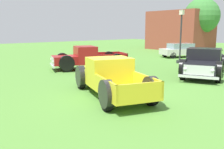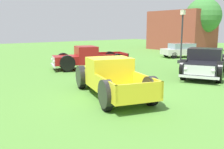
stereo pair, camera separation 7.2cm
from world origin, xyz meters
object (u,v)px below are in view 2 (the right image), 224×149
pickup_truck_behind_left (85,58)px  lamp_post_near (182,35)px  pickup_truck_foreground (109,77)px  oak_tree_east (203,16)px  sedan_distant_b (183,50)px  picnic_table (208,57)px  pickup_truck_behind_right (204,63)px

pickup_truck_behind_left → lamp_post_near: 7.95m
pickup_truck_foreground → oak_tree_east: size_ratio=0.85×
sedan_distant_b → oak_tree_east: oak_tree_east is taller
lamp_post_near → pickup_truck_foreground: bearing=-69.5°
pickup_truck_foreground → picnic_table: bearing=101.3°
pickup_truck_behind_right → picnic_table: bearing=118.2°
picnic_table → oak_tree_east: 12.67m
lamp_post_near → oak_tree_east: oak_tree_east is taller
lamp_post_near → picnic_table: lamp_post_near is taller
sedan_distant_b → oak_tree_east: 8.97m
pickup_truck_foreground → sedan_distant_b: size_ratio=1.25×
lamp_post_near → sedan_distant_b: bearing=123.8°
pickup_truck_foreground → oak_tree_east: 23.87m
pickup_truck_behind_left → pickup_truck_behind_right: (6.62, 3.73, 0.03)m
pickup_truck_foreground → lamp_post_near: bearing=110.5°
sedan_distant_b → oak_tree_east: bearing=109.7°
lamp_post_near → oak_tree_east: (-5.22, 11.42, 1.99)m
picnic_table → pickup_truck_foreground: bearing=-78.7°
pickup_truck_behind_left → pickup_truck_behind_right: pickup_truck_behind_right is taller
pickup_truck_behind_left → picnic_table: (3.89, 8.80, -0.24)m
pickup_truck_behind_left → lamp_post_near: size_ratio=1.28×
sedan_distant_b → picnic_table: bearing=-29.9°
oak_tree_east → pickup_truck_behind_right: bearing=-58.0°
pickup_truck_behind_right → oak_tree_east: oak_tree_east is taller
pickup_truck_foreground → lamp_post_near: size_ratio=1.28×
pickup_truck_foreground → picnic_table: pickup_truck_foreground is taller
pickup_truck_behind_left → pickup_truck_behind_right: 7.59m
pickup_truck_behind_right → picnic_table: pickup_truck_behind_right is taller
pickup_truck_behind_left → sedan_distant_b: bearing=90.4°
picnic_table → oak_tree_east: (-6.75, 10.06, 3.70)m
pickup_truck_behind_right → sedan_distant_b: pickup_truck_behind_right is taller
pickup_truck_foreground → pickup_truck_behind_right: 6.66m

